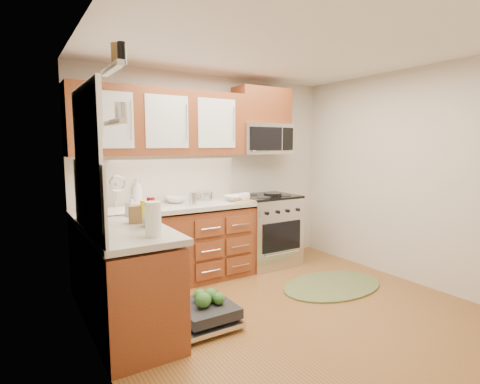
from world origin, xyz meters
TOP-DOWN VIEW (x-y plane):
  - floor at (0.00, 0.00)m, footprint 3.50×3.50m
  - ceiling at (0.00, 0.00)m, footprint 3.50×3.50m
  - wall_back at (0.00, 1.75)m, footprint 3.50×0.04m
  - wall_left at (-1.75, 0.00)m, footprint 0.04×3.50m
  - wall_right at (1.75, 0.00)m, footprint 0.04×3.50m
  - base_cabinet_back at (-0.73, 1.45)m, footprint 2.05×0.60m
  - base_cabinet_left at (-1.45, 0.52)m, footprint 0.60×1.25m
  - countertop_back at (-0.72, 1.44)m, footprint 2.07×0.64m
  - countertop_left at (-1.44, 0.53)m, footprint 0.64×1.27m
  - backsplash_back at (-0.73, 1.74)m, footprint 2.05×0.02m
  - backsplash_left at (-1.74, 0.52)m, footprint 0.02×1.25m
  - upper_cabinets at (-0.73, 1.57)m, footprint 2.05×0.35m
  - cabinet_over_mw at (0.68, 1.57)m, footprint 0.76×0.35m
  - range at (0.68, 1.43)m, footprint 0.76×0.64m
  - microwave at (0.68, 1.55)m, footprint 0.76×0.38m
  - sink at (-1.25, 1.42)m, footprint 0.62×0.50m
  - dishwasher at (-0.86, 0.30)m, footprint 0.70×0.60m
  - window at (-1.74, 0.50)m, footprint 0.03×1.05m
  - window_blind at (-1.71, 0.50)m, footprint 0.02×0.96m
  - shelf_upper at (-1.72, -0.35)m, footprint 0.04×0.40m
  - shelf_lower at (-1.72, -0.35)m, footprint 0.04×0.40m
  - rug at (0.84, 0.36)m, footprint 1.31×0.88m
  - skillet at (0.68, 1.31)m, footprint 0.30×0.30m
  - stock_pot at (-0.16, 1.60)m, footprint 0.23×0.23m
  - cutting_board at (0.18, 1.22)m, footprint 0.29×0.22m
  - canister at (-0.46, 1.33)m, footprint 0.10×0.10m
  - paper_towel_roll at (-1.34, 0.13)m, footprint 0.16×0.16m
  - mustard_bottle at (-1.25, 0.65)m, footprint 0.07×0.07m
  - red_bottle at (-1.25, 0.46)m, footprint 0.09×0.09m
  - wooden_box at (-1.29, 0.69)m, footprint 0.18×0.14m
  - blue_carton at (-1.25, 0.44)m, footprint 0.11×0.09m
  - bowl_a at (0.15, 1.37)m, footprint 0.31×0.31m
  - bowl_b at (-0.56, 1.60)m, footprint 0.28×0.28m
  - cup at (0.20, 1.25)m, footprint 0.16×0.16m
  - soap_bottle_a at (-1.00, 1.68)m, footprint 0.16×0.16m
  - soap_bottle_b at (-1.25, 1.05)m, footprint 0.12×0.12m
  - soap_bottle_c at (-1.25, 0.51)m, footprint 0.13×0.13m

SIDE VIEW (x-z plane):
  - floor at x=0.00m, z-range 0.00..0.00m
  - rug at x=0.84m, z-range 0.00..0.02m
  - dishwasher at x=-0.86m, z-range 0.00..0.20m
  - base_cabinet_back at x=-0.73m, z-range 0.00..0.85m
  - base_cabinet_left at x=-1.45m, z-range 0.00..0.85m
  - range at x=0.68m, z-range 0.00..0.95m
  - sink at x=-1.25m, z-range 0.67..0.93m
  - countertop_back at x=-0.72m, z-range 0.88..0.93m
  - countertop_left at x=-1.44m, z-range 0.88..0.93m
  - cutting_board at x=0.18m, z-range 0.93..0.94m
  - bowl_a at x=0.15m, z-range 0.93..0.99m
  - bowl_b at x=-0.56m, z-range 0.93..1.00m
  - skillet at x=0.68m, z-range 0.95..0.99m
  - cup at x=0.20m, z-range 0.93..1.03m
  - stock_pot at x=-0.16m, z-range 0.93..1.03m
  - blue_carton at x=-1.25m, z-range 0.93..1.08m
  - soap_bottle_c at x=-1.25m, z-range 0.93..1.08m
  - canister at x=-0.46m, z-range 0.93..1.08m
  - wooden_box at x=-1.29m, z-range 0.93..1.08m
  - soap_bottle_b at x=-1.25m, z-range 0.93..1.13m
  - mustard_bottle at x=-1.25m, z-range 0.93..1.13m
  - red_bottle at x=-1.25m, z-range 0.93..1.18m
  - paper_towel_roll at x=-1.34m, z-range 0.93..1.19m
  - soap_bottle_a at x=-1.00m, z-range 0.93..1.24m
  - backsplash_back at x=-0.73m, z-range 0.93..1.49m
  - backsplash_left at x=-1.74m, z-range 0.93..1.49m
  - wall_back at x=0.00m, z-range 0.00..2.50m
  - wall_left at x=-1.75m, z-range 0.00..2.50m
  - wall_right at x=1.75m, z-range 0.00..2.50m
  - window at x=-1.74m, z-range 1.02..2.08m
  - microwave at x=0.68m, z-range 1.50..1.90m
  - shelf_lower at x=-1.72m, z-range 1.74..1.76m
  - upper_cabinets at x=-0.73m, z-range 1.50..2.25m
  - window_blind at x=-1.71m, z-range 1.68..2.08m
  - shelf_upper at x=-1.72m, z-range 2.03..2.06m
  - cabinet_over_mw at x=0.68m, z-range 1.90..2.37m
  - ceiling at x=0.00m, z-range 2.50..2.50m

